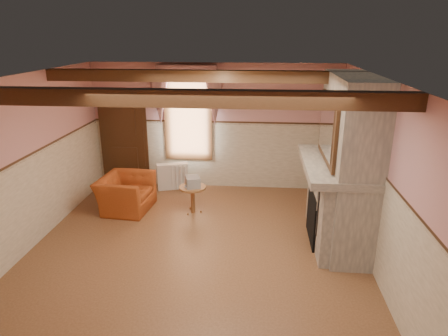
# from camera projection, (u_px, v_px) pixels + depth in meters

# --- Properties ---
(floor) EXTENTS (5.50, 6.00, 0.01)m
(floor) POSITION_uv_depth(u_px,v_px,m) (196.00, 251.00, 6.55)
(floor) COLOR brown
(floor) RESTS_ON ground
(ceiling) EXTENTS (5.50, 6.00, 0.01)m
(ceiling) POSITION_uv_depth(u_px,v_px,m) (191.00, 78.00, 5.64)
(ceiling) COLOR silver
(ceiling) RESTS_ON wall_back
(wall_back) EXTENTS (5.50, 0.02, 2.80)m
(wall_back) POSITION_uv_depth(u_px,v_px,m) (215.00, 127.00, 8.92)
(wall_back) COLOR #CD8E8F
(wall_back) RESTS_ON floor
(wall_front) EXTENTS (5.50, 0.02, 2.80)m
(wall_front) POSITION_uv_depth(u_px,v_px,m) (134.00, 291.00, 3.27)
(wall_front) COLOR #CD8E8F
(wall_front) RESTS_ON floor
(wall_left) EXTENTS (0.02, 6.00, 2.80)m
(wall_left) POSITION_uv_depth(u_px,v_px,m) (22.00, 166.00, 6.33)
(wall_left) COLOR #CD8E8F
(wall_left) RESTS_ON floor
(wall_right) EXTENTS (0.02, 6.00, 2.80)m
(wall_right) POSITION_uv_depth(u_px,v_px,m) (378.00, 177.00, 5.86)
(wall_right) COLOR #CD8E8F
(wall_right) RESTS_ON floor
(wainscot) EXTENTS (5.50, 6.00, 1.50)m
(wainscot) POSITION_uv_depth(u_px,v_px,m) (195.00, 210.00, 6.30)
(wainscot) COLOR beige
(wainscot) RESTS_ON floor
(chair_rail) EXTENTS (5.50, 6.00, 0.08)m
(chair_rail) POSITION_uv_depth(u_px,v_px,m) (193.00, 165.00, 6.06)
(chair_rail) COLOR black
(chair_rail) RESTS_ON wainscot
(firebox) EXTENTS (0.20, 0.95, 0.90)m
(firebox) POSITION_uv_depth(u_px,v_px,m) (317.00, 215.00, 6.80)
(firebox) COLOR black
(firebox) RESTS_ON floor
(armchair) EXTENTS (1.03, 1.15, 0.69)m
(armchair) POSITION_uv_depth(u_px,v_px,m) (126.00, 193.00, 8.00)
(armchair) COLOR #994219
(armchair) RESTS_ON floor
(side_table) EXTENTS (0.63, 0.63, 0.55)m
(side_table) POSITION_uv_depth(u_px,v_px,m) (193.00, 199.00, 7.88)
(side_table) COLOR brown
(side_table) RESTS_ON floor
(book_stack) EXTENTS (0.35, 0.39, 0.20)m
(book_stack) POSITION_uv_depth(u_px,v_px,m) (193.00, 182.00, 7.76)
(book_stack) COLOR #B7AD8C
(book_stack) RESTS_ON side_table
(radiator) EXTENTS (0.72, 0.38, 0.60)m
(radiator) POSITION_uv_depth(u_px,v_px,m) (173.00, 176.00, 9.07)
(radiator) COLOR silver
(radiator) RESTS_ON floor
(bowl) EXTENTS (0.31, 0.31, 0.08)m
(bowl) POSITION_uv_depth(u_px,v_px,m) (335.00, 158.00, 6.55)
(bowl) COLOR brown
(bowl) RESTS_ON mantel
(mantel_clock) EXTENTS (0.14, 0.24, 0.20)m
(mantel_clock) POSITION_uv_depth(u_px,v_px,m) (329.00, 143.00, 7.19)
(mantel_clock) COLOR black
(mantel_clock) RESTS_ON mantel
(oil_lamp) EXTENTS (0.11, 0.11, 0.28)m
(oil_lamp) POSITION_uv_depth(u_px,v_px,m) (332.00, 145.00, 6.92)
(oil_lamp) COLOR gold
(oil_lamp) RESTS_ON mantel
(candle_red) EXTENTS (0.06, 0.06, 0.16)m
(candle_red) POSITION_uv_depth(u_px,v_px,m) (344.00, 168.00, 5.91)
(candle_red) COLOR #AC1515
(candle_red) RESTS_ON mantel
(jar_yellow) EXTENTS (0.06, 0.06, 0.12)m
(jar_yellow) POSITION_uv_depth(u_px,v_px,m) (341.00, 165.00, 6.10)
(jar_yellow) COLOR gold
(jar_yellow) RESTS_ON mantel
(fireplace) EXTENTS (0.85, 2.00, 2.80)m
(fireplace) POSITION_uv_depth(u_px,v_px,m) (348.00, 163.00, 6.45)
(fireplace) COLOR gray
(fireplace) RESTS_ON floor
(mantel) EXTENTS (1.05, 2.05, 0.12)m
(mantel) POSITION_uv_depth(u_px,v_px,m) (336.00, 165.00, 6.48)
(mantel) COLOR gray
(mantel) RESTS_ON fireplace
(overmantel_mirror) EXTENTS (0.06, 1.44, 1.04)m
(overmantel_mirror) POSITION_uv_depth(u_px,v_px,m) (328.00, 128.00, 6.30)
(overmantel_mirror) COLOR silver
(overmantel_mirror) RESTS_ON fireplace
(door) EXTENTS (1.10, 0.10, 2.10)m
(door) POSITION_uv_depth(u_px,v_px,m) (124.00, 141.00, 9.15)
(door) COLOR black
(door) RESTS_ON floor
(window) EXTENTS (1.06, 0.08, 2.02)m
(window) POSITION_uv_depth(u_px,v_px,m) (188.00, 116.00, 8.86)
(window) COLOR white
(window) RESTS_ON wall_back
(window_drapes) EXTENTS (1.30, 0.14, 1.40)m
(window_drapes) POSITION_uv_depth(u_px,v_px,m) (187.00, 89.00, 8.58)
(window_drapes) COLOR gray
(window_drapes) RESTS_ON wall_back
(ceiling_beam_front) EXTENTS (5.50, 0.18, 0.20)m
(ceiling_beam_front) POSITION_uv_depth(u_px,v_px,m) (174.00, 98.00, 4.54)
(ceiling_beam_front) COLOR black
(ceiling_beam_front) RESTS_ON ceiling
(ceiling_beam_back) EXTENTS (5.50, 0.18, 0.20)m
(ceiling_beam_back) POSITION_uv_depth(u_px,v_px,m) (203.00, 76.00, 6.80)
(ceiling_beam_back) COLOR black
(ceiling_beam_back) RESTS_ON ceiling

